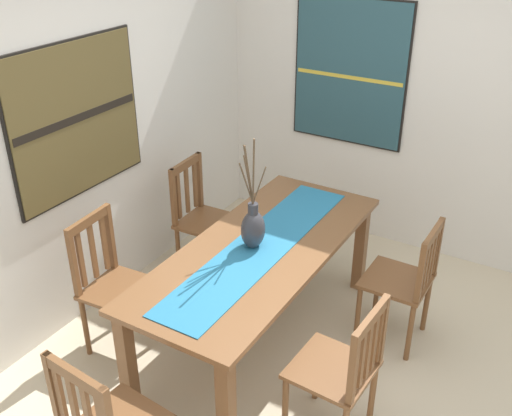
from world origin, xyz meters
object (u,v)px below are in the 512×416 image
Objects in this scene: centerpiece_vase at (253,227)px; dining_table at (260,261)px; chair_3 at (113,283)px; painting_on_side_wall at (350,73)px; chair_0 at (406,280)px; chair_4 at (342,369)px; painting_on_back_wall at (76,119)px; chair_1 at (203,217)px.

dining_table is at bearing -61.21° from centerpiece_vase.
dining_table is 0.97m from chair_3.
painting_on_side_wall is (2.27, -0.62, 0.94)m from chair_3.
dining_table is 0.97m from chair_0.
painting_on_side_wall reaches higher than chair_4.
painting_on_back_wall is (-0.72, 2.08, 0.95)m from chair_0.
chair_0 is 2.40m from painting_on_back_wall.
chair_4 is at bearing -121.28° from dining_table.
chair_3 is 1.09m from painting_on_back_wall.
chair_1 is at bearing 1.00° from chair_3.
painting_on_back_wall reaches higher than centerpiece_vase.
centerpiece_vase is 1.85m from painting_on_side_wall.
painting_on_back_wall is 0.92× the size of painting_on_side_wall.
centerpiece_vase is at bearing 118.79° from dining_table.
chair_4 is (-0.99, -1.61, 0.00)m from chair_1.
painting_on_back_wall is (-0.21, 1.26, 0.79)m from dining_table.
painting_on_side_wall is (1.24, -0.64, 0.95)m from chair_1.
dining_table is at bearing -80.48° from painting_on_back_wall.
chair_3 is at bearing 91.36° from chair_4.
chair_1 is (0.53, 0.78, -0.41)m from centerpiece_vase.
chair_0 is 0.96× the size of chair_1.
chair_4 is 0.77× the size of painting_on_side_wall.
chair_0 is 0.94× the size of chair_3.
chair_1 reaches higher than chair_0.
chair_0 is at bearing -58.35° from centerpiece_vase.
dining_table is at bearing 58.72° from chair_4.
chair_0 is at bearing -58.21° from dining_table.
centerpiece_vase is 0.85× the size of chair_4.
chair_3 is at bearing 122.91° from dining_table.
chair_3 is (-1.03, 1.62, 0.01)m from chair_0.
chair_0 is 1.92m from chair_3.
painting_on_side_wall is (1.75, 0.18, 0.79)m from dining_table.
chair_1 is 1.89m from chair_4.
chair_0 is 0.76× the size of painting_on_side_wall.
chair_3 reaches higher than dining_table.
painting_on_back_wall is at bearing 109.04° from chair_0.
centerpiece_vase is 0.71× the size of painting_on_back_wall.
chair_3 is (-1.03, -0.02, 0.00)m from chair_1.
centerpiece_vase is at bearing 121.65° from chair_0.
chair_1 is at bearing 89.87° from chair_0.
chair_3 is (-0.50, 0.76, -0.40)m from centerpiece_vase.
chair_4 is (0.04, -1.60, -0.00)m from chair_3.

